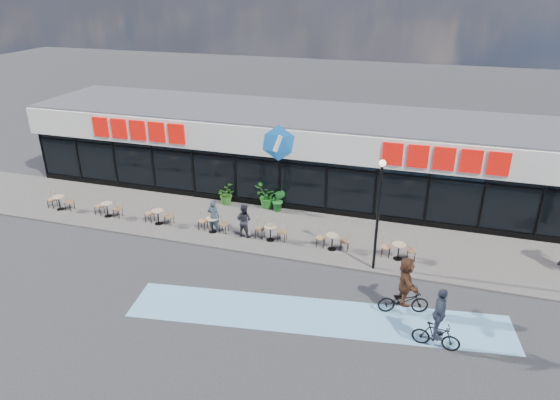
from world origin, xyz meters
name	(u,v)px	position (x,y,z in m)	size (l,w,h in m)	color
ground	(231,277)	(0.00, 0.00, 0.00)	(120.00, 120.00, 0.00)	#28282B
sidewalk	(265,229)	(0.00, 4.50, 0.05)	(44.00, 5.00, 0.10)	#59534F
bike_lane	(317,316)	(4.00, -1.50, 0.01)	(14.00, 2.20, 0.01)	#6AA0C8
building	(295,151)	(0.00, 9.93, 2.34)	(30.60, 6.57, 4.75)	black
lamp_post	(379,206)	(5.57, 2.30, 3.02)	(0.28, 0.28, 4.88)	black
bistro_set_0	(60,201)	(-11.16, 3.46, 0.56)	(1.54, 0.62, 0.90)	tan
bistro_set_1	(108,208)	(-8.21, 3.46, 0.56)	(1.54, 0.62, 0.90)	tan
bistro_set_2	(159,215)	(-5.27, 3.46, 0.56)	(1.54, 0.62, 0.90)	tan
bistro_set_3	(213,222)	(-2.32, 3.46, 0.56)	(1.54, 0.62, 0.90)	tan
bistro_set_4	(271,231)	(0.62, 3.46, 0.56)	(1.54, 0.62, 0.90)	tan
bistro_set_5	(333,239)	(3.57, 3.46, 0.56)	(1.54, 0.62, 0.90)	tan
bistro_set_6	(399,249)	(6.51, 3.46, 0.56)	(1.54, 0.62, 0.90)	tan
potted_plant_left	(225,194)	(-3.00, 6.63, 0.65)	(1.00, 0.86, 1.11)	#2F681D
potted_plant_mid	(267,196)	(-0.66, 6.74, 0.77)	(1.21, 1.05, 1.35)	#1E661D
potted_plant_right	(279,200)	(0.06, 6.54, 0.73)	(0.69, 0.56, 1.26)	#1E6923
patron_left	(213,216)	(-2.26, 3.41, 0.92)	(0.60, 0.39, 1.64)	#2C3945
patron_right	(244,220)	(-0.71, 3.44, 0.92)	(0.80, 0.62, 1.64)	black
cyclist_a	(438,323)	(8.18, -1.99, 1.00)	(1.63, 1.13, 2.32)	black
cyclist_b	(405,289)	(6.99, -0.31, 1.01)	(1.98, 1.80, 2.30)	black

